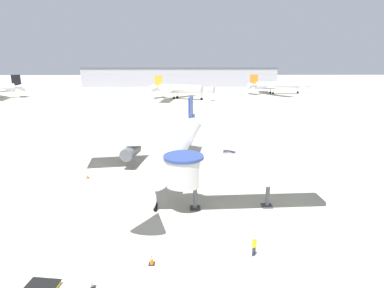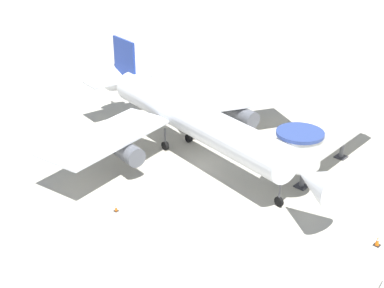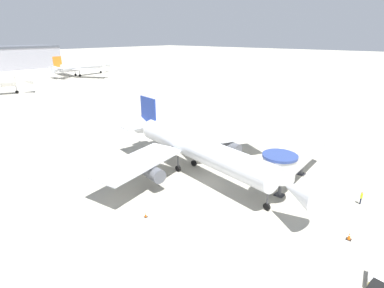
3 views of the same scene
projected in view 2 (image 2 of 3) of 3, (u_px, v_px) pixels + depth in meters
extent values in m
plane|color=#A8A393|center=(204.00, 164.00, 52.60)|extent=(800.00, 800.00, 0.00)
cylinder|color=silver|center=(195.00, 119.00, 52.34)|extent=(7.52, 24.76, 3.37)
cone|color=silver|center=(317.00, 182.00, 41.22)|extent=(3.96, 4.23, 3.37)
cone|color=silver|center=(125.00, 83.00, 62.01)|extent=(4.19, 5.56, 3.37)
cube|color=silver|center=(107.00, 137.00, 50.07)|extent=(13.82, 7.15, 0.22)
cube|color=silver|center=(239.00, 99.00, 59.08)|extent=(14.16, 10.88, 0.22)
cube|color=navy|center=(124.00, 58.00, 60.51)|extent=(0.98, 4.31, 4.39)
cube|color=silver|center=(123.00, 78.00, 61.93)|extent=(9.36, 4.52, 0.18)
cylinder|color=#565960|center=(125.00, 150.00, 50.15)|extent=(2.57, 4.59, 1.86)
cylinder|color=#565960|center=(240.00, 115.00, 58.02)|extent=(2.57, 4.59, 1.86)
cylinder|color=#4C4C51|center=(280.00, 192.00, 45.02)|extent=(0.18, 0.18, 1.94)
cylinder|color=black|center=(279.00, 202.00, 45.44)|extent=(0.41, 0.93, 0.90)
cylinder|color=#4C4C51|center=(165.00, 137.00, 54.87)|extent=(0.22, 0.22, 1.94)
cylinder|color=black|center=(165.00, 146.00, 55.29)|extent=(0.55, 0.96, 0.90)
cylinder|color=#4C4C51|center=(189.00, 130.00, 56.52)|extent=(0.22, 0.22, 1.94)
cylinder|color=black|center=(189.00, 138.00, 56.94)|extent=(0.55, 0.96, 0.90)
cube|color=silver|center=(339.00, 123.00, 51.03)|extent=(14.98, 3.14, 2.80)
cylinder|color=silver|center=(299.00, 150.00, 45.96)|extent=(3.90, 3.90, 2.80)
cylinder|color=navy|center=(300.00, 133.00, 45.28)|extent=(4.10, 4.09, 0.30)
cylinder|color=#56565B|center=(303.00, 173.00, 47.98)|extent=(0.44, 0.44, 2.82)
cube|color=#333338|center=(301.00, 186.00, 48.57)|extent=(1.10, 1.10, 0.12)
cylinder|color=#56565B|center=(343.00, 145.00, 53.26)|extent=(0.44, 0.44, 2.82)
cube|color=#333338|center=(341.00, 157.00, 53.84)|extent=(1.10, 1.10, 0.12)
cube|color=black|center=(116.00, 211.00, 44.93)|extent=(0.35, 0.35, 0.04)
cone|color=orange|center=(116.00, 208.00, 44.80)|extent=(0.24, 0.24, 0.55)
cylinder|color=white|center=(116.00, 207.00, 44.77)|extent=(0.13, 0.13, 0.07)
cube|color=black|center=(377.00, 245.00, 40.62)|extent=(0.48, 0.48, 0.04)
cone|color=orange|center=(378.00, 241.00, 40.45)|extent=(0.33, 0.33, 0.75)
cylinder|color=white|center=(378.00, 240.00, 40.41)|extent=(0.18, 0.18, 0.09)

